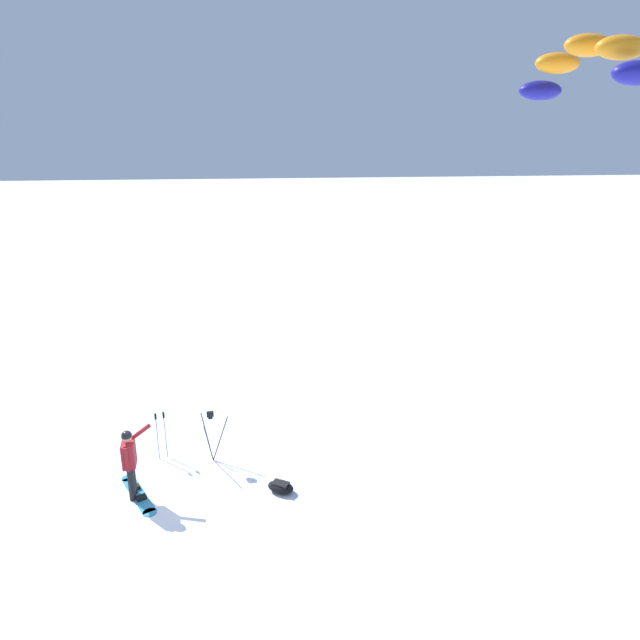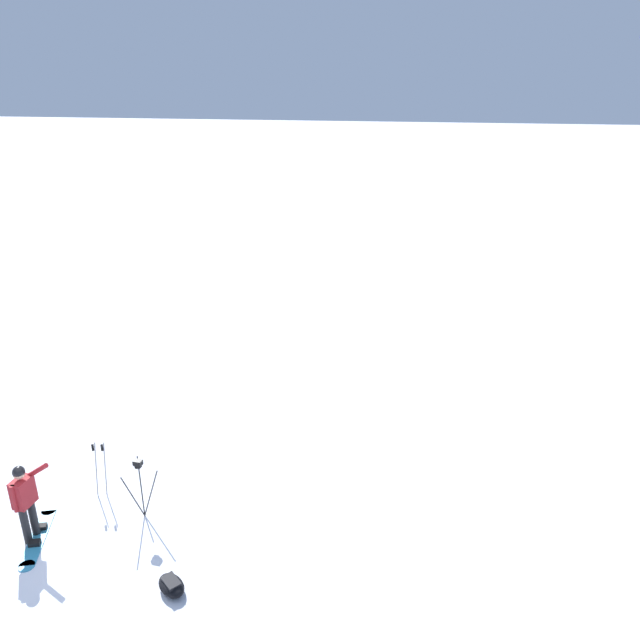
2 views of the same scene
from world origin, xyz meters
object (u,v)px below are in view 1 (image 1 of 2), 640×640
(gear_bag_large, at_px, (281,487))
(ski_poles, at_px, (161,428))
(snowboard, at_px, (138,494))
(camera_tripod, at_px, (211,426))
(traction_kite, at_px, (586,65))
(snowboarder, at_px, (130,458))

(gear_bag_large, xyz_separation_m, ski_poles, (-2.03, -2.61, 0.65))
(snowboard, bearing_deg, camera_tripod, 122.67)
(snowboard, relative_size, traction_kite, 0.46)
(traction_kite, bearing_deg, snowboard, -88.57)
(camera_tripod, bearing_deg, snowboard, -57.33)
(ski_poles, bearing_deg, traction_kite, 82.41)
(ski_poles, bearing_deg, gear_bag_large, 52.13)
(traction_kite, distance_m, ski_poles, 12.45)
(snowboarder, distance_m, ski_poles, 1.63)
(snowboarder, relative_size, snowboard, 0.97)
(gear_bag_large, distance_m, camera_tripod, 2.28)
(snowboard, distance_m, traction_kite, 13.22)
(camera_tripod, relative_size, ski_poles, 1.11)
(traction_kite, height_order, gear_bag_large, traction_kite)
(ski_poles, bearing_deg, snowboarder, -18.68)
(traction_kite, height_order, ski_poles, traction_kite)
(traction_kite, bearing_deg, gear_bag_large, -83.37)
(snowboarder, xyz_separation_m, gear_bag_large, (0.50, 3.13, -0.84))
(snowboard, distance_m, ski_poles, 1.73)
(snowboard, xyz_separation_m, camera_tripod, (-1.05, 1.63, 0.90))
(camera_tripod, bearing_deg, snowboarder, -57.57)
(snowboarder, relative_size, traction_kite, 0.45)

